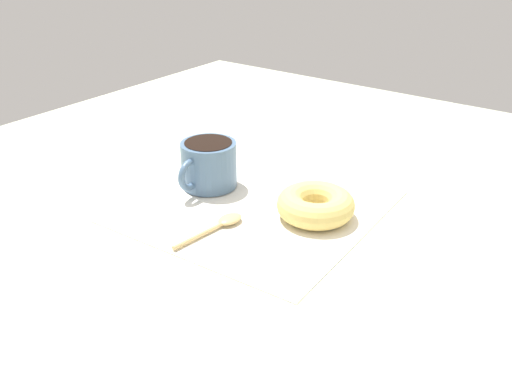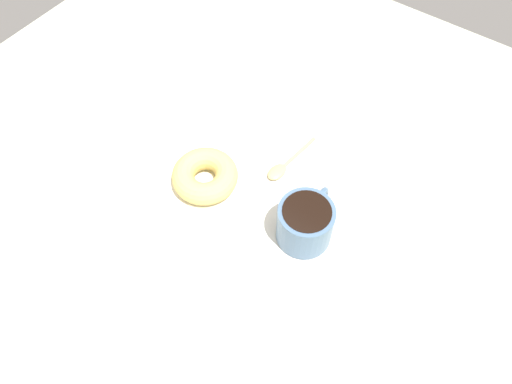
{
  "view_description": "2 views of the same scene",
  "coord_description": "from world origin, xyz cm",
  "views": [
    {
      "loc": [
        -39.61,
        58.92,
        36.8
      ],
      "look_at": [
        1.49,
        2.9,
        2.3
      ],
      "focal_mm": 40.0,
      "sensor_mm": 36.0,
      "label": 1
    },
    {
      "loc": [
        25.46,
        -30.92,
        64.81
      ],
      "look_at": [
        1.49,
        2.9,
        2.3
      ],
      "focal_mm": 35.0,
      "sensor_mm": 36.0,
      "label": 2
    }
  ],
  "objects": [
    {
      "name": "napkin",
      "position": [
        1.49,
        2.9,
        0.15
      ],
      "size": [
        32.56,
        32.56,
        0.3
      ],
      "primitive_type": "cube",
      "rotation": [
        0.0,
        0.0,
        0.04
      ],
      "color": "white",
      "rests_on": "ground_plane"
    },
    {
      "name": "ground_plane",
      "position": [
        0.0,
        0.0,
        -1.0
      ],
      "size": [
        120.0,
        120.0,
        2.0
      ],
      "primitive_type": "cube",
      "color": "beige"
    },
    {
      "name": "spoon",
      "position": [
        1.57,
        10.09,
        0.71
      ],
      "size": [
        2.84,
        11.35,
        0.9
      ],
      "color": "#D8B772",
      "rests_on": "napkin"
    },
    {
      "name": "coffee_cup",
      "position": [
        10.76,
        1.97,
        3.82
      ],
      "size": [
        8.06,
        10.76,
        6.77
      ],
      "color": "slate",
      "rests_on": "napkin"
    },
    {
      "name": "donut",
      "position": [
        -6.77,
        0.92,
        2.07
      ],
      "size": [
        10.28,
        10.28,
        3.53
      ],
      "primitive_type": "torus",
      "color": "#E5C66B",
      "rests_on": "napkin"
    }
  ]
}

